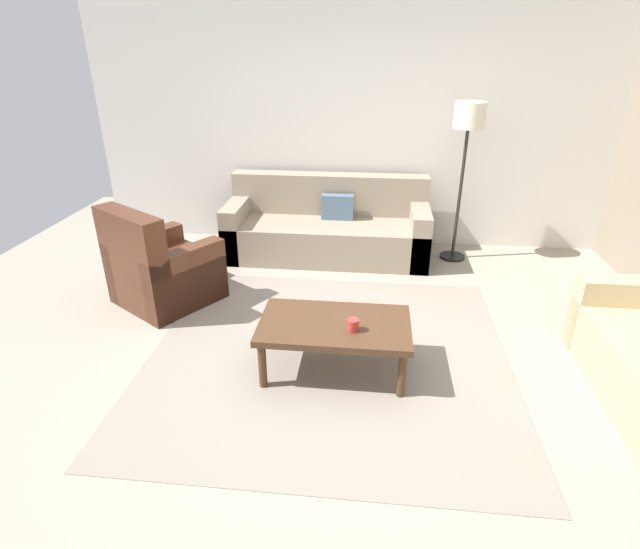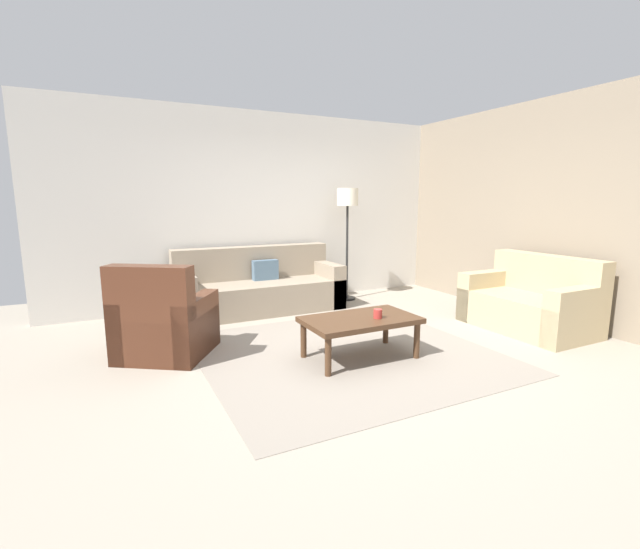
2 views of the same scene
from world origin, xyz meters
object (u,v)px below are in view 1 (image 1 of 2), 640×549
cup (353,325)px  lamp_standing (468,132)px  couch_main (328,228)px  armchair_leather (159,273)px  coffee_table (335,328)px

cup → lamp_standing: size_ratio=0.05×
couch_main → lamp_standing: size_ratio=1.32×
armchair_leather → coffee_table: bearing=-27.4°
lamp_standing → couch_main: bearing=179.9°
armchair_leather → lamp_standing: size_ratio=0.65×
armchair_leather → lamp_standing: lamp_standing is taller
armchair_leather → coffee_table: armchair_leather is taller
lamp_standing → armchair_leather: bearing=-154.3°
couch_main → coffee_table: couch_main is taller
armchair_leather → cup: (1.85, -0.98, 0.15)m
couch_main → coffee_table: (0.27, -2.29, 0.06)m
couch_main → cup: bearing=-80.3°
armchair_leather → lamp_standing: 3.39m
armchair_leather → lamp_standing: (2.89, 1.39, 1.10)m
couch_main → lamp_standing: (1.44, -0.00, 1.11)m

